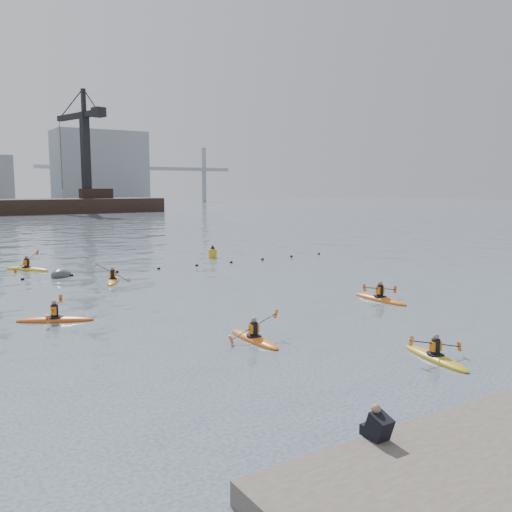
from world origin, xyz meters
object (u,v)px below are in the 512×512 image
at_px(kayaker_4, 380,298).
at_px(kayaker_3, 113,280).
at_px(kayaker_0, 254,338).
at_px(kayaker_1, 435,356).
at_px(mooring_buoy, 62,276).
at_px(kayaker_5, 27,268).
at_px(nav_buoy, 213,253).
at_px(kayaker_2, 55,319).

bearing_deg(kayaker_4, kayaker_3, -53.40).
bearing_deg(kayaker_0, kayaker_4, 15.68).
bearing_deg(kayaker_1, mooring_buoy, 116.54).
bearing_deg(kayaker_5, nav_buoy, -44.29).
xyz_separation_m(kayaker_3, kayaker_5, (-3.67, 7.88, 0.01)).
bearing_deg(nav_buoy, kayaker_0, -114.19).
relative_size(kayaker_1, kayaker_3, 1.01).
relative_size(kayaker_1, kayaker_4, 0.91).
height_order(mooring_buoy, nav_buoy, nav_buoy).
relative_size(kayaker_2, kayaker_3, 1.03).
relative_size(kayaker_0, kayaker_3, 1.00).
bearing_deg(kayaker_4, kayaker_1, 54.61).
bearing_deg(kayaker_3, kayaker_2, -98.55).
height_order(kayaker_5, mooring_buoy, kayaker_5).
relative_size(mooring_buoy, nav_buoy, 1.59).
bearing_deg(kayaker_2, kayaker_4, -79.06).
height_order(kayaker_1, nav_buoy, nav_buoy).
relative_size(kayaker_3, nav_buoy, 2.63).
xyz_separation_m(kayaker_1, nav_buoy, (5.98, 27.56, 0.27)).
distance_m(kayaker_0, kayaker_5, 23.92).
height_order(kayaker_0, kayaker_5, kayaker_5).
height_order(kayaker_1, kayaker_5, kayaker_5).
height_order(kayaker_0, mooring_buoy, kayaker_0).
distance_m(kayaker_2, kayaker_5, 16.42).
height_order(kayaker_1, kayaker_3, kayaker_3).
relative_size(kayaker_1, mooring_buoy, 1.67).
bearing_deg(kayaker_0, kayaker_2, 128.40).
distance_m(kayaker_4, kayaker_5, 24.90).
xyz_separation_m(kayaker_3, nav_buoy, (10.52, 6.61, 0.27)).
bearing_deg(nav_buoy, kayaker_1, -102.24).
bearing_deg(nav_buoy, kayaker_2, -136.39).
xyz_separation_m(kayaker_1, kayaker_5, (-8.21, 28.83, 0.01)).
bearing_deg(kayaker_4, kayaker_0, 14.97).
xyz_separation_m(kayaker_0, kayaker_4, (9.49, 2.74, 0.01)).
bearing_deg(kayaker_4, kayaker_2, -17.43).
xyz_separation_m(kayaker_1, kayaker_4, (5.46, 8.02, 0.01)).
distance_m(kayaker_2, kayaker_4, 15.94).
bearing_deg(kayaker_5, kayaker_0, -119.10).
bearing_deg(mooring_buoy, kayaker_3, -59.95).
xyz_separation_m(kayaker_2, kayaker_3, (5.29, 8.45, -0.00)).
distance_m(kayaker_0, kayaker_2, 9.26).
xyz_separation_m(kayaker_2, nav_buoy, (15.82, 15.07, 0.27)).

